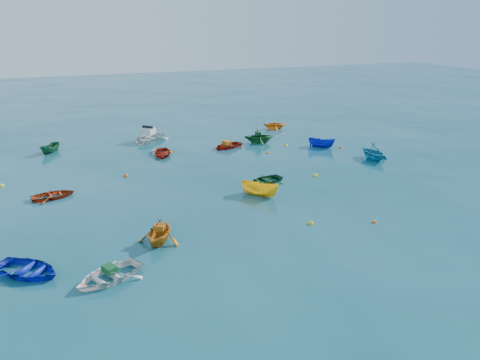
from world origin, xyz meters
name	(u,v)px	position (x,y,z in m)	size (l,w,h in m)	color
ground	(268,211)	(0.00, 0.00, 0.00)	(160.00, 160.00, 0.00)	#0A464E
dinghy_blue_sw	(28,274)	(-13.71, -2.96, 0.00)	(2.42, 3.38, 0.70)	#0F20BE
dinghy_white_near	(109,279)	(-10.21, -4.80, 0.00)	(2.31, 3.23, 0.67)	white
dinghy_orange_w	(160,242)	(-7.23, -1.86, 0.00)	(2.30, 2.67, 1.41)	orange
sampan_yellow_mid	(260,195)	(0.53, 2.64, 0.00)	(1.05, 2.79, 1.08)	yellow
dinghy_green_e	(265,183)	(1.85, 4.82, 0.00)	(2.07, 2.89, 0.60)	#10461F
dinghy_cyan_se	(373,159)	(12.88, 7.02, 0.00)	(2.49, 2.89, 1.52)	teal
dinghy_red_nw	(54,198)	(-12.54, 7.15, 0.00)	(1.99, 2.79, 0.58)	#AF320E
dinghy_green_n	(259,143)	(6.04, 15.68, 0.00)	(2.41, 2.80, 1.47)	#135222
dinghy_red_ne	(228,148)	(2.57, 14.99, 0.00)	(2.12, 2.97, 0.62)	#B01F0E
sampan_blue_far	(321,147)	(10.82, 12.12, 0.00)	(0.94, 2.50, 0.97)	#0E18B4
dinghy_red_far	(162,155)	(-3.60, 14.68, 0.00)	(2.14, 2.99, 0.62)	#9F1C0D
dinghy_orange_far	(274,129)	(9.91, 20.49, 0.00)	(2.10, 2.44, 1.28)	orange
sampan_green_far	(51,153)	(-12.73, 18.97, 0.00)	(0.91, 2.41, 0.93)	#125129
motorboat_white	(149,141)	(-3.82, 20.04, 0.00)	(2.92, 4.08, 1.45)	white
tarp_green_a	(110,269)	(-10.12, -4.75, 0.49)	(0.65, 0.50, 0.32)	#134F25
tarp_orange_a	(159,227)	(-7.21, -1.82, 0.84)	(0.56, 0.43, 0.27)	#B95E12
tarp_green_b	(258,134)	(5.94, 15.70, 0.90)	(0.68, 0.51, 0.33)	#104019
tarp_orange_b	(227,143)	(2.48, 14.96, 0.49)	(0.74, 0.56, 0.36)	orange
buoy_or_a	(83,289)	(-11.36, -5.20, 0.00)	(0.38, 0.38, 0.38)	#E6500C
buoy_ye_a	(311,224)	(1.49, -2.70, 0.00)	(0.36, 0.36, 0.36)	gold
buoy_or_b	(374,222)	(5.09, -3.85, 0.00)	(0.29, 0.29, 0.29)	#F35C0D
buoy_ye_b	(2,186)	(-16.01, 10.87, 0.00)	(0.38, 0.38, 0.38)	yellow
buoy_or_c	(126,176)	(-7.38, 9.94, 0.00)	(0.38, 0.38, 0.38)	#FF560D
buoy_ye_c	(315,176)	(6.11, 4.91, 0.00)	(0.38, 0.38, 0.38)	yellow
buoy_or_d	(341,148)	(12.34, 11.18, 0.00)	(0.32, 0.32, 0.32)	#EE5C0C
buoy_ye_d	(171,153)	(-2.74, 15.24, 0.00)	(0.33, 0.33, 0.33)	yellow
buoy_or_e	(267,153)	(5.28, 12.00, 0.00)	(0.31, 0.31, 0.31)	orange
buoy_ye_e	(286,145)	(8.00, 13.81, 0.00)	(0.34, 0.34, 0.34)	yellow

